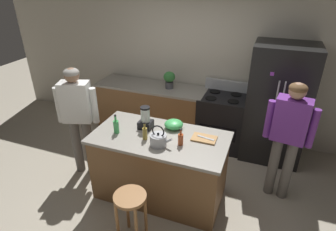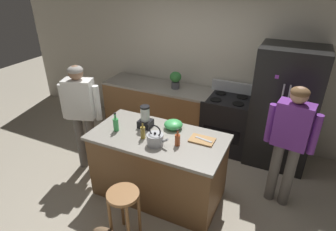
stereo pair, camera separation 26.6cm
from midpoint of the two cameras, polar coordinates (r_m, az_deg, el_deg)
ground_plane at (r=4.11m, az=0.06°, el=-15.30°), size 14.00×14.00×0.00m
back_wall at (r=5.06m, az=9.72°, el=10.57°), size 8.00×0.10×2.70m
kitchen_island at (r=3.81m, az=0.07°, el=-10.15°), size 1.72×0.88×0.93m
back_counter_run at (r=5.30m, az=-0.59°, el=1.45°), size 2.00×0.64×0.93m
refrigerator at (r=4.62m, az=23.83°, el=1.27°), size 0.90×0.73×1.87m
stove_range at (r=4.90m, az=13.29°, el=-1.49°), size 0.76×0.65×1.11m
person_by_island_left at (r=4.19m, az=-15.39°, el=1.18°), size 0.59×0.34×1.65m
person_by_sink_right at (r=3.75m, az=25.29°, el=-4.01°), size 0.60×0.27×1.65m
bar_stool at (r=3.27m, az=-6.55°, el=-17.22°), size 0.36×0.36×0.65m
potted_plant at (r=4.91m, az=3.09°, el=7.37°), size 0.20×0.20×0.30m
blender_appliance at (r=3.68m, az=-2.55°, el=-0.62°), size 0.17×0.17×0.30m
bottle_soda at (r=3.65m, az=-8.46°, el=-1.79°), size 0.07×0.07×0.26m
bottle_vinegar at (r=3.46m, az=-2.92°, el=-3.41°), size 0.06×0.06×0.24m
bottle_cooking_sauce at (r=3.34m, az=4.22°, el=-4.90°), size 0.06×0.06×0.22m
mixing_bowl at (r=3.69m, az=3.15°, el=-1.88°), size 0.24×0.24×0.11m
tea_kettle at (r=3.34m, az=-0.31°, el=-4.81°), size 0.28×0.20×0.27m
cutting_board at (r=3.49m, az=9.08°, el=-4.95°), size 0.30×0.20×0.02m
chef_knife at (r=3.48m, az=9.42°, el=-4.84°), size 0.22×0.07×0.01m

